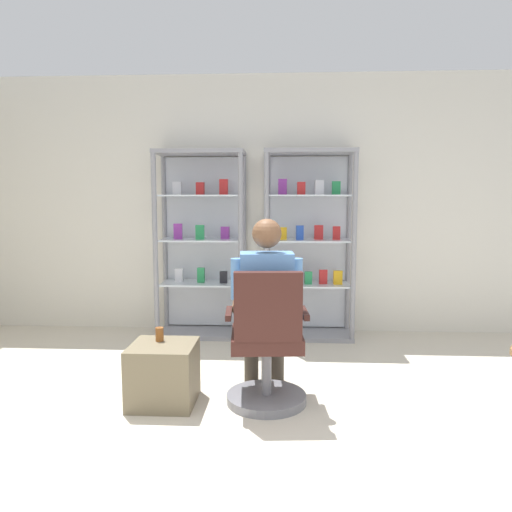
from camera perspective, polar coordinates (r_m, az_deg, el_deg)
name	(u,v)px	position (r m, az deg, el deg)	size (l,w,h in m)	color
ground_plane	(223,489)	(2.67, -3.93, -25.55)	(7.20, 7.20, 0.00)	beige
back_wall	(256,205)	(5.25, 0.04, 5.97)	(6.00, 0.10, 2.70)	silver
display_cabinet_left	(202,243)	(5.09, -6.30, 1.54)	(0.90, 0.45, 1.90)	gray
display_cabinet_right	(309,243)	(5.03, 6.16, 1.47)	(0.90, 0.45, 1.90)	gray
office_chair	(267,350)	(3.39, 1.27, -10.96)	(0.58, 0.56, 0.96)	slate
seated_shopkeeper	(266,300)	(3.47, 1.17, -5.11)	(0.51, 0.59, 1.29)	#3F382D
storage_crate	(163,374)	(3.55, -10.77, -13.35)	(0.44, 0.43, 0.42)	#72664C
tea_glass	(160,334)	(3.56, -11.20, -8.95)	(0.06, 0.06, 0.10)	brown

